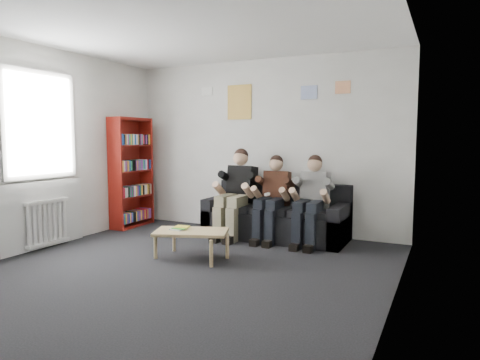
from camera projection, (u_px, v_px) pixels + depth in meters
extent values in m
plane|color=black|center=(172.00, 274.00, 4.64)|extent=(5.00, 5.00, 0.00)
plane|color=white|center=(168.00, 18.00, 4.38)|extent=(5.00, 5.00, 0.00)
plane|color=silver|center=(262.00, 146.00, 6.75)|extent=(4.50, 0.00, 4.50)
plane|color=silver|center=(26.00, 148.00, 5.50)|extent=(0.00, 5.00, 5.00)
plane|color=silver|center=(395.00, 153.00, 3.53)|extent=(0.00, 5.00, 5.00)
cube|color=black|center=(275.00, 225.00, 6.30)|extent=(2.07, 0.85, 0.40)
cube|color=black|center=(283.00, 196.00, 6.56)|extent=(2.07, 0.19, 0.40)
cube|color=black|center=(219.00, 214.00, 6.71)|extent=(0.17, 0.85, 0.56)
cube|color=black|center=(340.00, 225.00, 5.88)|extent=(0.17, 0.85, 0.56)
cube|color=black|center=(274.00, 209.00, 6.21)|extent=(1.73, 0.58, 0.09)
cube|color=maroon|center=(131.00, 172.00, 7.12)|extent=(0.27, 0.82, 1.81)
cube|color=tan|center=(191.00, 232.00, 5.22)|extent=(0.87, 0.48, 0.03)
cylinder|color=tan|center=(155.00, 246.00, 5.23)|extent=(0.04, 0.04, 0.31)
cylinder|color=tan|center=(211.00, 254.00, 4.89)|extent=(0.04, 0.04, 0.31)
cylinder|color=tan|center=(174.00, 239.00, 5.58)|extent=(0.04, 0.04, 0.31)
cylinder|color=tan|center=(227.00, 246.00, 5.24)|extent=(0.04, 0.04, 0.31)
cube|color=silver|center=(177.00, 229.00, 5.25)|extent=(0.17, 0.12, 0.01)
cube|color=green|center=(180.00, 228.00, 5.27)|extent=(0.17, 0.12, 0.01)
cube|color=yellow|center=(182.00, 227.00, 5.28)|extent=(0.17, 0.12, 0.01)
cube|color=black|center=(242.00, 184.00, 6.55)|extent=(0.42, 0.30, 0.59)
sphere|color=tan|center=(241.00, 158.00, 6.47)|extent=(0.23, 0.23, 0.23)
sphere|color=black|center=(241.00, 156.00, 6.48)|extent=(0.22, 0.22, 0.22)
cube|color=#7E775A|center=(233.00, 200.00, 6.29)|extent=(0.37, 0.48, 0.16)
cube|color=#7E775A|center=(225.00, 224.00, 6.11)|extent=(0.35, 0.15, 0.49)
cube|color=black|center=(223.00, 239.00, 6.08)|extent=(0.35, 0.27, 0.10)
cube|color=#4C2419|center=(277.00, 188.00, 6.29)|extent=(0.37, 0.27, 0.52)
sphere|color=tan|center=(276.00, 164.00, 6.22)|extent=(0.20, 0.20, 0.20)
sphere|color=black|center=(276.00, 162.00, 6.23)|extent=(0.19, 0.19, 0.19)
cube|color=black|center=(270.00, 203.00, 6.06)|extent=(0.33, 0.43, 0.14)
cube|color=black|center=(264.00, 227.00, 5.90)|extent=(0.32, 0.13, 0.49)
cube|color=black|center=(262.00, 242.00, 5.87)|extent=(0.32, 0.24, 0.09)
cube|color=white|center=(267.00, 194.00, 5.96)|extent=(0.04, 0.13, 0.04)
cube|color=beige|center=(315.00, 190.00, 6.04)|extent=(0.38, 0.28, 0.53)
sphere|color=tan|center=(315.00, 164.00, 5.97)|extent=(0.21, 0.21, 0.21)
sphere|color=black|center=(315.00, 162.00, 5.98)|extent=(0.20, 0.20, 0.20)
cube|color=black|center=(309.00, 206.00, 5.80)|extent=(0.34, 0.43, 0.14)
cube|color=black|center=(304.00, 231.00, 5.65)|extent=(0.32, 0.13, 0.49)
cube|color=black|center=(302.00, 247.00, 5.61)|extent=(0.32, 0.25, 0.09)
cylinder|color=white|center=(29.00, 226.00, 5.48)|extent=(0.06, 0.06, 0.60)
cylinder|color=white|center=(34.00, 225.00, 5.55)|extent=(0.06, 0.06, 0.60)
cylinder|color=white|center=(40.00, 224.00, 5.62)|extent=(0.06, 0.06, 0.60)
cylinder|color=white|center=(45.00, 223.00, 5.69)|extent=(0.06, 0.06, 0.60)
cylinder|color=white|center=(50.00, 222.00, 5.76)|extent=(0.06, 0.06, 0.60)
cylinder|color=white|center=(55.00, 221.00, 5.84)|extent=(0.06, 0.06, 0.60)
cylinder|color=white|center=(60.00, 220.00, 5.91)|extent=(0.06, 0.06, 0.60)
cylinder|color=white|center=(64.00, 219.00, 5.98)|extent=(0.06, 0.06, 0.60)
cube|color=white|center=(48.00, 243.00, 5.76)|extent=(0.10, 0.64, 0.04)
cube|color=white|center=(47.00, 202.00, 5.70)|extent=(0.10, 0.64, 0.04)
cube|color=white|center=(39.00, 125.00, 5.64)|extent=(0.02, 1.00, 1.30)
cube|color=silver|center=(37.00, 72.00, 5.57)|extent=(0.05, 1.12, 0.06)
cube|color=silver|center=(42.00, 176.00, 5.70)|extent=(0.05, 1.12, 0.06)
cube|color=silver|center=(43.00, 215.00, 5.75)|extent=(0.03, 1.30, 0.90)
cube|color=#E4DD50|center=(239.00, 102.00, 6.85)|extent=(0.42, 0.01, 0.55)
cube|color=blue|center=(309.00, 92.00, 6.34)|extent=(0.25, 0.01, 0.20)
cube|color=#CE4078|center=(343.00, 87.00, 6.11)|extent=(0.22, 0.01, 0.18)
cube|color=white|center=(207.00, 91.00, 7.09)|extent=(0.20, 0.01, 0.14)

